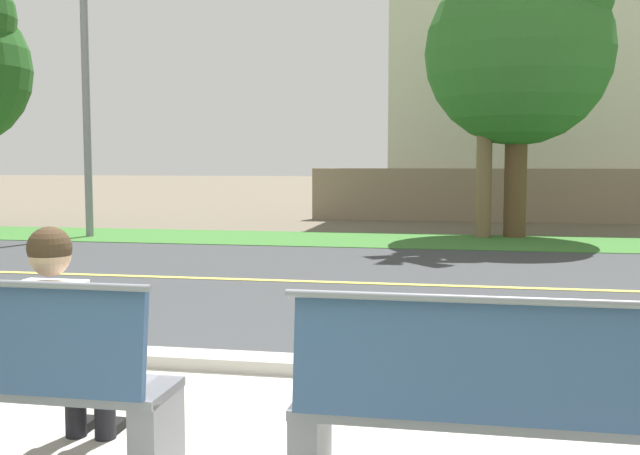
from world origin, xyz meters
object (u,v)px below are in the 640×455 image
bench_right (493,411)px  seated_person_white (62,334)px  streetlamp (88,22)px  shade_tree_left (525,38)px

bench_right → seated_person_white: 2.23m
streetlamp → shade_tree_left: (8.91, 1.30, -0.39)m
bench_right → shade_tree_left: bearing=85.2°
bench_right → shade_tree_left: size_ratio=0.29×
bench_right → streetlamp: 14.30m
bench_right → shade_tree_left: shade_tree_left is taller
bench_right → seated_person_white: size_ratio=1.48×
seated_person_white → shade_tree_left: bearing=75.2°
streetlamp → shade_tree_left: size_ratio=1.26×
shade_tree_left → streetlamp: bearing=-171.7°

